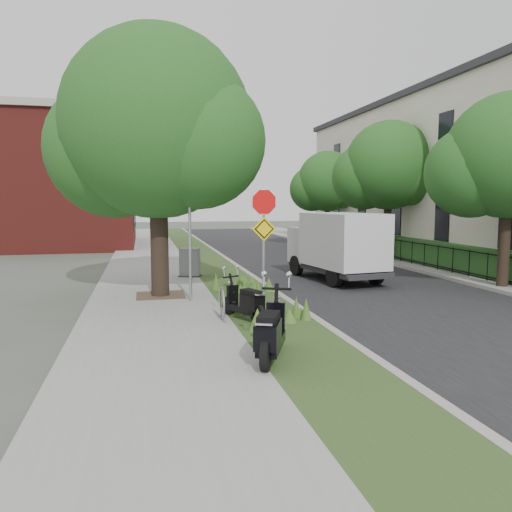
{
  "coord_description": "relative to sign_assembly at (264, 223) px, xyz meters",
  "views": [
    {
      "loc": [
        -4.46,
        -11.97,
        2.88
      ],
      "look_at": [
        -1.27,
        2.08,
        1.3
      ],
      "focal_mm": 35.0,
      "sensor_mm": 36.0,
      "label": 1
    }
  ],
  "objects": [
    {
      "name": "ground",
      "position": [
        1.4,
        -0.58,
        -2.33
      ],
      "size": [
        120.0,
        120.0,
        0.0
      ],
      "primitive_type": "plane",
      "color": "#4C5147",
      "rests_on": "ground"
    },
    {
      "name": "sidewalk_near",
      "position": [
        -2.85,
        9.42,
        -2.27
      ],
      "size": [
        3.5,
        60.0,
        0.12
      ],
      "primitive_type": "cube",
      "color": "gray",
      "rests_on": "ground"
    },
    {
      "name": "verge",
      "position": [
        -0.1,
        9.42,
        -2.27
      ],
      "size": [
        2.0,
        60.0,
        0.12
      ],
      "primitive_type": "cube",
      "color": "#2D4A20",
      "rests_on": "ground"
    },
    {
      "name": "kerb_near",
      "position": [
        0.9,
        9.42,
        -2.26
      ],
      "size": [
        0.2,
        60.0,
        0.13
      ],
      "primitive_type": "cube",
      "color": "#9E9991",
      "rests_on": "ground"
    },
    {
      "name": "road",
      "position": [
        4.4,
        9.42,
        -2.32
      ],
      "size": [
        7.0,
        60.0,
        0.01
      ],
      "primitive_type": "cube",
      "color": "black",
      "rests_on": "ground"
    },
    {
      "name": "kerb_far",
      "position": [
        7.9,
        9.42,
        -2.26
      ],
      "size": [
        0.2,
        60.0,
        0.13
      ],
      "primitive_type": "cube",
      "color": "#9E9991",
      "rests_on": "ground"
    },
    {
      "name": "footpath_far",
      "position": [
        9.6,
        9.42,
        -2.27
      ],
      "size": [
        3.2,
        60.0,
        0.12
      ],
      "primitive_type": "cube",
      "color": "gray",
      "rests_on": "ground"
    },
    {
      "name": "street_tree_main",
      "position": [
        -2.68,
        2.28,
        2.48
      ],
      "size": [
        6.21,
        5.54,
        7.66
      ],
      "color": "black",
      "rests_on": "ground"
    },
    {
      "name": "bare_post",
      "position": [
        -1.8,
        1.22,
        -0.21
      ],
      "size": [
        0.08,
        0.08,
        4.0
      ],
      "color": "#A5A8AD",
      "rests_on": "ground"
    },
    {
      "name": "bike_hoop",
      "position": [
        -1.3,
        -1.18,
        -1.83
      ],
      "size": [
        0.06,
        0.78,
        0.77
      ],
      "color": "#A5A8AD",
      "rests_on": "ground"
    },
    {
      "name": "sign_assembly",
      "position": [
        0.0,
        0.0,
        0.0
      ],
      "size": [
        0.94,
        0.08,
        3.22
      ],
      "color": "#A5A8AD",
      "rests_on": "ground"
    },
    {
      "name": "fence_far",
      "position": [
        8.6,
        9.42,
        -1.66
      ],
      "size": [
        0.04,
        24.0,
        1.0
      ],
      "color": "black",
      "rests_on": "ground"
    },
    {
      "name": "hedge_far",
      "position": [
        9.3,
        9.42,
        -1.66
      ],
      "size": [
        1.0,
        24.0,
        1.1
      ],
      "primitive_type": "cube",
      "color": "#18451A",
      "rests_on": "footpath_far"
    },
    {
      "name": "terrace_houses",
      "position": [
        12.89,
        9.42,
        1.83
      ],
      "size": [
        7.4,
        26.4,
        8.2
      ],
      "color": "beige",
      "rests_on": "ground"
    },
    {
      "name": "brick_building",
      "position": [
        -8.1,
        21.42,
        1.88
      ],
      "size": [
        9.4,
        10.4,
        8.3
      ],
      "color": "maroon",
      "rests_on": "ground"
    },
    {
      "name": "far_tree_a",
      "position": [
        8.34,
        1.46,
        1.8
      ],
      "size": [
        4.6,
        4.1,
        6.22
      ],
      "color": "black",
      "rests_on": "ground"
    },
    {
      "name": "far_tree_b",
      "position": [
        8.34,
        9.46,
        2.04
      ],
      "size": [
        4.83,
        4.31,
        6.56
      ],
      "color": "black",
      "rests_on": "ground"
    },
    {
      "name": "far_tree_c",
      "position": [
        8.34,
        17.46,
        1.63
      ],
      "size": [
        4.37,
        3.89,
        5.93
      ],
      "color": "black",
      "rests_on": "ground"
    },
    {
      "name": "scooter_near",
      "position": [
        -0.73,
        -1.39,
        -1.85
      ],
      "size": [
        0.8,
        1.44,
        0.74
      ],
      "color": "black",
      "rests_on": "ground"
    },
    {
      "name": "scooter_far",
      "position": [
        -0.98,
        -4.47,
        -1.77
      ],
      "size": [
        0.9,
        1.77,
        0.89
      ],
      "color": "black",
      "rests_on": "ground"
    },
    {
      "name": "box_truck",
      "position": [
        3.79,
        4.37,
        -0.95
      ],
      "size": [
        2.45,
        4.85,
        2.1
      ],
      "color": "#262628",
      "rests_on": "ground"
    },
    {
      "name": "utility_cabinet",
      "position": [
        -1.4,
        5.83,
        -1.71
      ],
      "size": [
        0.92,
        0.77,
        1.04
      ],
      "color": "#262628",
      "rests_on": "ground"
    }
  ]
}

